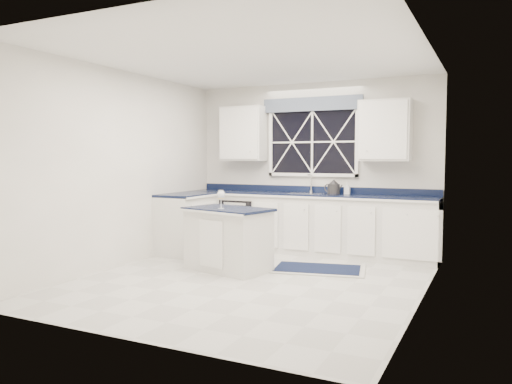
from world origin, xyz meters
The scene contains 13 objects.
ground centered at (0.00, 0.00, 0.00)m, with size 4.50×4.50×0.00m, color beige.
back_wall centered at (0.00, 2.25, 1.35)m, with size 4.00×0.10×2.70m, color silver.
base_cabinets centered at (-0.33, 1.78, 0.45)m, with size 3.99×1.60×0.90m.
countertop centered at (0.00, 1.95, 0.92)m, with size 3.98×0.64×0.04m, color black.
dishwasher centered at (-1.10, 1.95, 0.41)m, with size 0.60×0.58×0.82m, color black.
window centered at (0.00, 2.20, 1.83)m, with size 1.65×0.09×1.26m.
upper_cabinets centered at (0.00, 2.08, 1.90)m, with size 3.10×0.34×0.90m.
faucet centered at (0.00, 2.14, 1.10)m, with size 0.05×0.20×0.30m.
island centered at (-0.52, 0.35, 0.42)m, with size 1.25×0.92×0.84m.
rug centered at (0.55, 0.90, 0.01)m, with size 1.38×1.01×0.02m.
kettle centered at (0.42, 2.01, 1.04)m, with size 0.31×0.23×0.22m.
wine_glass centered at (-0.56, 0.24, 1.00)m, with size 0.10×0.10×0.24m.
soap_bottle centered at (0.61, 2.08, 1.03)m, with size 0.08×0.08×0.18m, color silver.
Camera 1 is at (2.67, -5.41, 1.51)m, focal length 35.00 mm.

